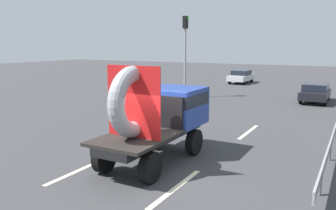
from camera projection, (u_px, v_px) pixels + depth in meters
ground_plane at (149, 169)px, 11.03m from camera, size 120.00×120.00×0.00m
flatbed_truck at (161, 112)px, 11.84m from camera, size 2.02×4.84×3.35m
distant_sedan at (315, 92)px, 23.73m from camera, size 1.72×4.01×1.31m
traffic_light at (185, 45)px, 25.46m from camera, size 0.42×0.36×6.02m
guardrail at (333, 135)px, 13.13m from camera, size 0.10×12.76×0.71m
lane_dash_left_near at (79, 170)px, 10.93m from camera, size 0.16×2.87×0.01m
lane_dash_left_far at (186, 122)px, 17.58m from camera, size 0.16×2.56×0.01m
lane_dash_right_near at (176, 188)px, 9.57m from camera, size 0.16×2.98×0.01m
lane_dash_right_far at (248, 132)px, 15.69m from camera, size 0.16×2.84×0.01m
oncoming_car at (241, 76)px, 35.47m from camera, size 1.74×4.06×1.32m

